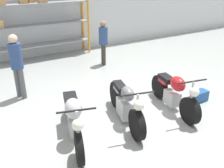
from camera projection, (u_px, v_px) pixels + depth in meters
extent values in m
plane|color=#9EA3A0|center=(121.00, 117.00, 5.92)|extent=(30.00, 30.00, 0.00)
cube|color=silver|center=(41.00, 10.00, 9.68)|extent=(30.00, 0.08, 3.60)
cylinder|color=orange|center=(88.00, 22.00, 10.20)|extent=(0.08, 0.08, 2.58)
cylinder|color=orange|center=(83.00, 20.00, 10.63)|extent=(0.08, 0.08, 2.58)
cube|color=gray|center=(35.00, 46.00, 9.68)|extent=(4.41, 0.55, 0.05)
cube|color=gray|center=(32.00, 25.00, 9.37)|extent=(4.41, 0.55, 0.05)
cube|color=gray|center=(30.00, 4.00, 9.05)|extent=(4.41, 0.55, 0.05)
cube|color=#A87F51|center=(42.00, 0.00, 9.17)|extent=(0.32, 0.25, 0.20)
cube|color=#A87F51|center=(31.00, 0.00, 9.14)|extent=(0.20, 0.25, 0.19)
cube|color=tan|center=(1.00, 2.00, 8.45)|extent=(0.29, 0.25, 0.22)
cube|color=tan|center=(0.00, 24.00, 8.73)|extent=(0.25, 0.22, 0.27)
cube|color=#A87F51|center=(23.00, 0.00, 8.92)|extent=(0.30, 0.30, 0.21)
cylinder|color=black|center=(79.00, 148.00, 4.38)|extent=(0.29, 0.64, 0.63)
cylinder|color=black|center=(70.00, 106.00, 5.75)|extent=(0.29, 0.64, 0.63)
cube|color=#ADADB2|center=(74.00, 124.00, 5.12)|extent=(0.33, 0.50, 0.39)
ellipsoid|color=#B7B7BF|center=(73.00, 108.00, 4.78)|extent=(0.45, 0.53, 0.39)
cube|color=black|center=(71.00, 99.00, 5.27)|extent=(0.42, 0.62, 0.10)
cube|color=#B7B7BF|center=(70.00, 101.00, 5.39)|extent=(0.34, 0.44, 0.12)
cylinder|color=#ADADB2|center=(78.00, 130.00, 4.25)|extent=(0.06, 0.06, 0.73)
sphere|color=silver|center=(78.00, 125.00, 4.13)|extent=(0.21, 0.21, 0.21)
cylinder|color=black|center=(76.00, 111.00, 4.13)|extent=(0.65, 0.22, 0.04)
cylinder|color=black|center=(137.00, 125.00, 5.03)|extent=(0.30, 0.66, 0.65)
cylinder|color=black|center=(116.00, 94.00, 6.28)|extent=(0.30, 0.66, 0.65)
cube|color=#ADADB2|center=(125.00, 108.00, 5.71)|extent=(0.37, 0.55, 0.42)
ellipsoid|color=slate|center=(128.00, 94.00, 5.38)|extent=(0.37, 0.49, 0.31)
cube|color=black|center=(120.00, 86.00, 5.84)|extent=(0.35, 0.58, 0.10)
cube|color=slate|center=(119.00, 88.00, 5.94)|extent=(0.28, 0.41, 0.12)
cylinder|color=#ADADB2|center=(137.00, 110.00, 4.91)|extent=(0.06, 0.06, 0.67)
sphere|color=silver|center=(139.00, 105.00, 4.79)|extent=(0.22, 0.22, 0.22)
cylinder|color=black|center=(137.00, 94.00, 4.80)|extent=(0.69, 0.21, 0.04)
cylinder|color=black|center=(190.00, 111.00, 5.56)|extent=(0.27, 0.65, 0.63)
cylinder|color=black|center=(159.00, 86.00, 6.74)|extent=(0.27, 0.65, 0.63)
cube|color=#ADADB2|center=(172.00, 98.00, 6.20)|extent=(0.34, 0.46, 0.34)
ellipsoid|color=#B2191E|center=(178.00, 84.00, 5.87)|extent=(0.39, 0.53, 0.35)
cube|color=black|center=(166.00, 78.00, 6.33)|extent=(0.34, 0.53, 0.10)
cube|color=#B2191E|center=(165.00, 80.00, 6.42)|extent=(0.27, 0.38, 0.12)
cylinder|color=#ADADB2|center=(191.00, 97.00, 5.43)|extent=(0.06, 0.06, 0.69)
sphere|color=silver|center=(194.00, 92.00, 5.31)|extent=(0.21, 0.21, 0.21)
cylinder|color=black|center=(193.00, 81.00, 5.32)|extent=(0.70, 0.18, 0.04)
cylinder|color=#38332D|center=(103.00, 54.00, 9.23)|extent=(0.13, 0.13, 0.77)
cylinder|color=#38332D|center=(104.00, 55.00, 9.07)|extent=(0.13, 0.13, 0.77)
cylinder|color=navy|center=(103.00, 36.00, 8.87)|extent=(0.41, 0.41, 0.61)
sphere|color=#9E7051|center=(103.00, 24.00, 8.70)|extent=(0.21, 0.21, 0.21)
cylinder|color=#595960|center=(18.00, 83.00, 6.72)|extent=(0.13, 0.13, 0.84)
cylinder|color=#595960|center=(23.00, 84.00, 6.65)|extent=(0.13, 0.13, 0.84)
cylinder|color=navy|center=(16.00, 56.00, 6.37)|extent=(0.44, 0.44, 0.67)
sphere|color=beige|center=(13.00, 39.00, 6.19)|extent=(0.23, 0.23, 0.23)
cube|color=#1E4C8C|center=(199.00, 96.00, 6.61)|extent=(0.44, 0.26, 0.28)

